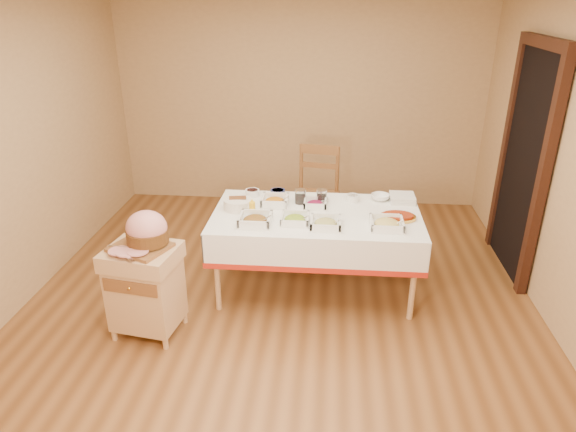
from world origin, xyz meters
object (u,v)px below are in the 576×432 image
Objects in this scene: dining_chair at (316,194)px; plate_stack at (402,198)px; ham_on_board at (146,232)px; preserve_jar_left at (300,197)px; dining_table at (316,230)px; mustard_bottle at (252,208)px; brass_platter at (398,217)px; preserve_jar_right at (322,197)px; butcher_cart at (145,286)px; bread_basket at (238,204)px.

dining_chair is 4.66× the size of plate_stack.
preserve_jar_left is (1.11, 0.97, -0.06)m from ham_on_board.
plate_stack is at bearing -40.19° from dining_chair.
ham_on_board reaches higher than dining_table.
mustard_bottle is 0.52× the size of brass_platter.
preserve_jar_left is at bearing -98.21° from dining_chair.
preserve_jar_left is (-0.16, 0.22, 0.22)m from dining_table.
brass_platter is (0.74, -1.09, 0.24)m from dining_chair.
ham_on_board is 3.60× the size of preserve_jar_right.
butcher_cart is at bearing -151.73° from plate_stack.
dining_table reaches higher than butcher_cart.
dining_table is at bearing 30.47° from ham_on_board.
preserve_jar_right is 0.69m from mustard_bottle.
preserve_jar_left is 0.42× the size of brass_platter.
ham_on_board is 1.42× the size of brass_platter.
ham_on_board reaches higher than preserve_jar_left.
preserve_jar_right reaches higher than butcher_cart.
preserve_jar_left is at bearing 18.30° from bread_basket.
bread_basket reaches higher than brass_platter.
ham_on_board is 1.47m from preserve_jar_left.
ham_on_board reaches higher than mustard_bottle.
brass_platter is at bearing -101.58° from plate_stack.
preserve_jar_right reaches higher than brass_platter.
preserve_jar_left is 0.94m from plate_stack.
preserve_jar_right is at bearing 37.59° from ham_on_board.
preserve_jar_left is 0.58m from bread_basket.
plate_stack is at bearing 23.81° from dining_table.
mustard_bottle is (-0.55, -0.11, 0.23)m from dining_table.
dining_chair is at bearing 55.46° from ham_on_board.
butcher_cart is 1.74m from preserve_jar_right.
brass_platter is (1.96, 0.69, -0.10)m from ham_on_board.
ham_on_board is (-1.27, -0.74, 0.28)m from dining_table.
mustard_bottle is at bearing 41.55° from ham_on_board.
brass_platter is at bearing 19.85° from butcher_cart.
bread_basket is at bearing -161.70° from preserve_jar_left.
dining_table is 2.42× the size of butcher_cart.
dining_table is 1.75× the size of dining_chair.
plate_stack is 0.71× the size of brass_platter.
ham_on_board is 2.08m from brass_platter.
brass_platter is at bearing -4.54° from dining_table.
dining_table is at bearing 30.75° from butcher_cart.
preserve_jar_right is 0.77m from bread_basket.
preserve_jar_right is 0.75× the size of mustard_bottle.
butcher_cart is at bearing -149.25° from dining_table.
dining_chair is 4.12× the size of bread_basket.
preserve_jar_left reaches higher than dining_table.
dining_chair is 8.45× the size of preserve_jar_right.
preserve_jar_left is 0.52× the size of bread_basket.
preserve_jar_left is at bearing 125.38° from dining_table.
preserve_jar_right reaches higher than dining_table.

